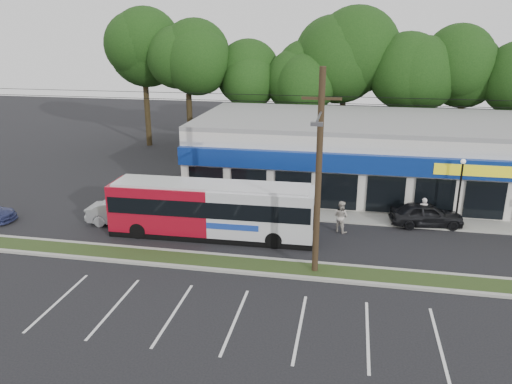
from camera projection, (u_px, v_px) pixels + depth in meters
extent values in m
plane|color=black|center=(252.00, 276.00, 24.50)|extent=(120.00, 120.00, 0.00)
cube|color=#253616|center=(256.00, 266.00, 25.41)|extent=(40.00, 1.60, 0.12)
cube|color=#9E9E93|center=(252.00, 273.00, 24.62)|extent=(40.00, 0.25, 0.14)
cube|color=#9E9E93|center=(259.00, 258.00, 26.20)|extent=(40.00, 0.25, 0.14)
cube|color=#9E9E93|center=(356.00, 217.00, 31.98)|extent=(32.00, 2.20, 0.10)
cube|color=beige|center=(365.00, 155.00, 37.66)|extent=(25.00, 12.00, 5.00)
cube|color=navy|center=(367.00, 164.00, 31.55)|extent=(25.00, 0.50, 1.20)
cube|color=black|center=(365.00, 193.00, 32.35)|extent=(24.00, 0.12, 2.40)
cube|color=yellow|center=(486.00, 171.00, 30.03)|extent=(6.00, 0.06, 0.70)
cube|color=gray|center=(367.00, 120.00, 36.83)|extent=(25.00, 12.00, 0.30)
cylinder|color=black|center=(318.00, 176.00, 23.34)|extent=(0.30, 0.30, 10.00)
cube|color=black|center=(322.00, 98.00, 22.22)|extent=(1.80, 0.12, 0.12)
cylinder|color=#59595E|center=(319.00, 116.00, 21.28)|extent=(0.10, 2.40, 0.10)
cube|color=#59595E|center=(317.00, 124.00, 20.10)|extent=(0.50, 0.25, 0.15)
cylinder|color=black|center=(256.00, 95.00, 22.73)|extent=(50.00, 0.02, 0.02)
cylinder|color=black|center=(256.00, 101.00, 22.82)|extent=(50.00, 0.02, 0.02)
cylinder|color=black|center=(459.00, 195.00, 30.10)|extent=(0.12, 0.12, 4.00)
sphere|color=silver|center=(463.00, 161.00, 29.45)|extent=(0.30, 0.30, 0.30)
cylinder|color=black|center=(148.00, 119.00, 50.76)|extent=(0.56, 0.56, 5.72)
sphere|color=#14330E|center=(145.00, 62.00, 49.02)|extent=(6.76, 6.76, 6.76)
cylinder|color=black|center=(195.00, 120.00, 49.86)|extent=(0.56, 0.56, 5.72)
sphere|color=#14330E|center=(193.00, 63.00, 48.12)|extent=(6.76, 6.76, 6.76)
cylinder|color=black|center=(244.00, 122.00, 48.95)|extent=(0.56, 0.56, 5.72)
sphere|color=#14330E|center=(244.00, 63.00, 47.22)|extent=(6.76, 6.76, 6.76)
cylinder|color=black|center=(295.00, 124.00, 48.05)|extent=(0.56, 0.56, 5.72)
sphere|color=#14330E|center=(296.00, 64.00, 46.31)|extent=(6.76, 6.76, 6.76)
cylinder|color=black|center=(347.00, 126.00, 47.15)|extent=(0.56, 0.56, 5.72)
sphere|color=#14330E|center=(351.00, 65.00, 45.41)|extent=(6.76, 6.76, 6.76)
cylinder|color=black|center=(402.00, 127.00, 46.25)|extent=(0.56, 0.56, 5.72)
sphere|color=#14330E|center=(408.00, 66.00, 44.51)|extent=(6.76, 6.76, 6.76)
cylinder|color=black|center=(459.00, 129.00, 45.34)|extent=(0.56, 0.56, 5.72)
sphere|color=#14330E|center=(467.00, 66.00, 43.61)|extent=(6.76, 6.76, 6.76)
cube|color=maroon|center=(163.00, 205.00, 29.24)|extent=(5.95, 2.57, 2.71)
cube|color=silver|center=(262.00, 211.00, 28.28)|extent=(5.95, 2.57, 2.71)
cube|color=black|center=(212.00, 233.00, 29.23)|extent=(11.85, 2.64, 0.34)
cube|color=black|center=(212.00, 203.00, 28.66)|extent=(11.62, 2.74, 0.93)
cube|color=black|center=(315.00, 212.00, 27.74)|extent=(0.10, 2.09, 1.38)
cube|color=#193899|center=(232.00, 227.00, 27.53)|extent=(2.95, 0.09, 0.34)
cube|color=silver|center=(211.00, 185.00, 28.32)|extent=(11.26, 2.43, 0.18)
cylinder|color=black|center=(138.00, 231.00, 28.77)|extent=(0.95, 0.29, 0.94)
cylinder|color=black|center=(152.00, 217.00, 30.85)|extent=(0.95, 0.29, 0.94)
cylinder|color=black|center=(274.00, 240.00, 27.49)|extent=(0.95, 0.29, 0.94)
cylinder|color=black|center=(279.00, 225.00, 29.57)|extent=(0.95, 0.29, 0.94)
imported|color=black|center=(426.00, 214.00, 30.54)|extent=(4.55, 2.34, 1.48)
imported|color=#93979A|center=(126.00, 213.00, 30.75)|extent=(4.75, 1.78, 1.55)
imported|color=silver|center=(423.00, 212.00, 30.52)|extent=(0.68, 0.46, 1.80)
imported|color=beige|center=(341.00, 216.00, 29.58)|extent=(1.19, 1.13, 1.93)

